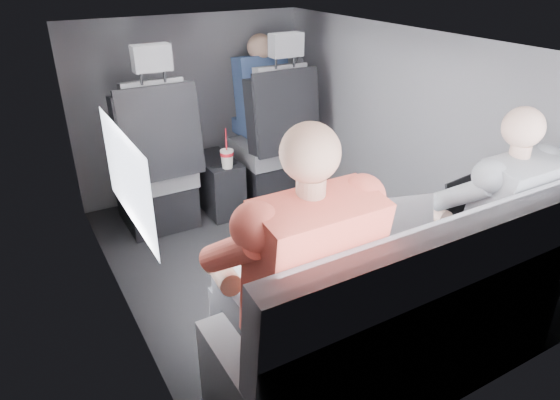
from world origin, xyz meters
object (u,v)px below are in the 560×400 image
center_console (218,184)px  laptop_white (275,266)px  passenger_front_right (261,96)px  rear_bench (399,325)px  soda_cup (227,158)px  laptop_black (452,205)px  front_seat_right (273,150)px  laptop_silver (379,231)px  passenger_rear_right (481,222)px  front_seat_left (157,173)px  passenger_rear_left (291,281)px

center_console → laptop_white: size_ratio=1.28×
laptop_white → passenger_front_right: passenger_front_right is taller
rear_bench → laptop_white: 0.62m
soda_cup → laptop_white: laptop_white is taller
rear_bench → passenger_front_right: 2.26m
laptop_black → laptop_white: bearing=-178.4°
center_console → rear_bench: 1.94m
passenger_front_right → front_seat_right: bearing=-98.6°
rear_bench → laptop_silver: rear_bench is taller
soda_cup → passenger_front_right: size_ratio=0.36×
laptop_silver → front_seat_right: bearing=76.7°
laptop_white → rear_bench: bearing=-26.5°
center_console → passenger_front_right: (0.49, 0.22, 0.55)m
center_console → laptop_silver: laptop_silver is taller
front_seat_right → rear_bench: (-0.45, -1.90, -0.09)m
front_seat_right → passenger_rear_right: (0.09, -1.81, 0.21)m
front_seat_left → passenger_rear_left: (-0.04, -1.81, 0.25)m
passenger_rear_right → passenger_front_right: bearing=91.4°
center_console → laptop_black: 1.81m
laptop_black → passenger_front_right: (-0.04, 1.90, 0.12)m
front_seat_right → laptop_black: front_seat_right is taller
laptop_silver → laptop_black: laptop_silver is taller
front_seat_right → laptop_silver: size_ratio=3.16×
front_seat_right → soda_cup: 0.48m
rear_bench → laptop_white: bearing=153.5°
front_seat_left → laptop_silver: (0.51, -1.66, 0.23)m
laptop_black → passenger_rear_left: size_ratio=0.28×
laptop_silver → laptop_black: size_ratio=1.12×
front_seat_right → passenger_rear_right: front_seat_right is taller
front_seat_right → soda_cup: front_seat_right is taller
center_console → passenger_rear_left: passenger_rear_left is taller
passenger_rear_left → laptop_black: bearing=9.5°
laptop_silver → passenger_rear_left: bearing=-164.4°
soda_cup → passenger_rear_left: passenger_rear_left is taller
laptop_black → passenger_front_right: size_ratio=0.46×
front_seat_left → passenger_rear_right: front_seat_left is taller
laptop_white → passenger_front_right: bearing=63.4°
rear_bench → laptop_black: (0.53, 0.26, 0.32)m
front_seat_right → laptop_black: size_ratio=3.54×
rear_bench → laptop_silver: 0.41m
laptop_silver → soda_cup: bearing=92.1°
passenger_rear_left → soda_cup: bearing=73.6°
front_seat_left → laptop_white: 1.68m
passenger_front_right → soda_cup: bearing=-140.1°
front_seat_left → soda_cup: bearing=-18.1°
rear_bench → passenger_front_right: (0.49, 2.16, 0.44)m
front_seat_left → soda_cup: size_ratio=4.48×
laptop_white → soda_cup: bearing=72.6°
passenger_rear_left → passenger_front_right: size_ratio=1.66×
center_console → laptop_white: (-0.47, -1.71, 0.43)m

